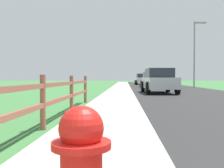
{
  "coord_description": "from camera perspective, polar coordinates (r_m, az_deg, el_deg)",
  "views": [
    {
      "loc": [
        -0.57,
        -0.1,
        1.01
      ],
      "look_at": [
        -1.07,
        10.32,
        0.76
      ],
      "focal_mm": 42.74,
      "sensor_mm": 36.0,
      "label": 1
    }
  ],
  "objects": [
    {
      "name": "ground_plane",
      "position": [
        25.13,
        4.06,
        -0.9
      ],
      "size": [
        120.0,
        120.0,
        0.0
      ],
      "primitive_type": "plane",
      "color": "#3A723A"
    },
    {
      "name": "street_lamp",
      "position": [
        27.0,
        17.43,
        7.28
      ],
      "size": [
        1.17,
        0.2,
        6.4
      ],
      "color": "gray",
      "rests_on": "ground"
    },
    {
      "name": "parked_car_red",
      "position": [
        28.34,
        8.48,
        0.98
      ],
      "size": [
        2.17,
        4.56,
        1.6
      ],
      "color": "maroon",
      "rests_on": "ground"
    },
    {
      "name": "grass_verge",
      "position": [
        27.41,
        -5.48,
        -0.7
      ],
      "size": [
        5.0,
        66.0,
        0.0
      ],
      "primitive_type": "cube",
      "color": "#3A723A",
      "rests_on": "ground"
    },
    {
      "name": "curb_concrete",
      "position": [
        27.23,
        -2.36,
        -0.71
      ],
      "size": [
        6.0,
        66.0,
        0.01
      ],
      "primitive_type": "cube",
      "color": "#AEB2A0",
      "rests_on": "ground"
    },
    {
      "name": "parked_suv_silver",
      "position": [
        17.44,
        9.98,
        0.71
      ],
      "size": [
        2.13,
        4.61,
        1.59
      ],
      "color": "#B7BABF",
      "rests_on": "ground"
    },
    {
      "name": "rail_fence",
      "position": [
        5.28,
        -14.58,
        -2.86
      ],
      "size": [
        0.11,
        11.1,
        1.07
      ],
      "color": "brown",
      "rests_on": "ground"
    },
    {
      "name": "parked_car_white",
      "position": [
        38.11,
        6.61,
        1.05
      ],
      "size": [
        2.22,
        4.29,
        1.56
      ],
      "color": "white",
      "rests_on": "ground"
    },
    {
      "name": "road_asphalt",
      "position": [
        27.43,
        11.3,
        -0.72
      ],
      "size": [
        7.0,
        66.0,
        0.01
      ],
      "primitive_type": "cube",
      "color": "#282828",
      "rests_on": "ground"
    }
  ]
}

